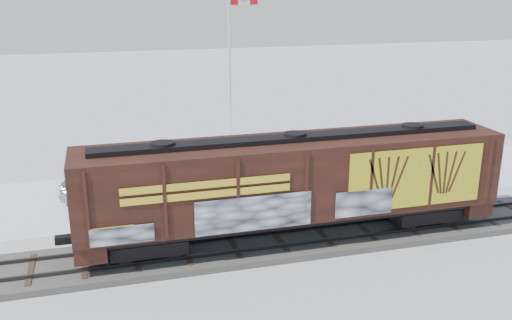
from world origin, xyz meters
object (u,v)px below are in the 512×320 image
object	(u,v)px
flagpole	(232,94)
car_dark	(391,167)
hopper_railcar	(294,181)
car_white	(172,189)
car_silver	(109,189)

from	to	relation	value
flagpole	car_dark	xyz separation A→B (m)	(7.53, -7.73, -3.19)
hopper_railcar	car_white	xyz separation A→B (m)	(-4.37, 6.39, -2.20)
hopper_railcar	flagpole	distance (m)	14.46
car_silver	car_white	bearing A→B (deg)	-75.04
car_dark	car_white	bearing A→B (deg)	109.08
flagpole	car_dark	distance (m)	11.25
hopper_railcar	car_dark	distance (m)	10.84
car_silver	car_dark	size ratio (longest dim) A/B	1.06
hopper_railcar	car_silver	size ratio (longest dim) A/B	3.70
flagpole	car_silver	world-z (taller)	flagpole
flagpole	car_silver	xyz separation A→B (m)	(-8.18, -7.57, -3.03)
car_silver	car_dark	world-z (taller)	car_silver
car_silver	car_dark	distance (m)	15.71
flagpole	car_dark	world-z (taller)	flagpole
car_silver	flagpole	bearing A→B (deg)	-24.03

